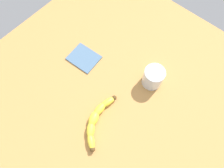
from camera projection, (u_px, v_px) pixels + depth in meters
The scene contains 4 objects.
wooden_tabletop at pixel (115, 102), 84.18cm from camera, with size 120.00×120.00×3.00cm, color #B98344.
banana at pixel (96, 120), 77.82cm from camera, with size 11.12×22.03×3.52cm.
smoothie_glass at pixel (153, 77), 82.20cm from camera, with size 8.24×8.24×8.95cm.
folded_napkin at pixel (84, 58), 90.42cm from camera, with size 12.78×10.51×0.60cm, color slate.
Camera 1 is at (-16.56, 21.23, 81.60)cm, focal length 32.61 mm.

